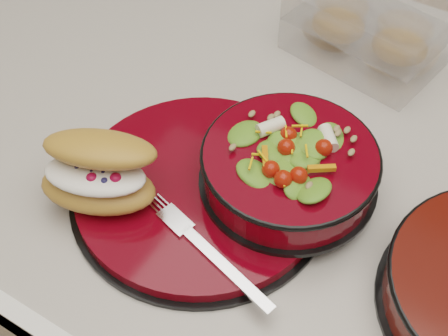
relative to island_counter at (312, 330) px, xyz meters
The scene contains 6 objects.
island_counter is the anchor object (origin of this frame).
dinner_plate 0.49m from the island_counter, 134.98° to the right, with size 0.31×0.31×0.02m.
salad_bowl 0.51m from the island_counter, 122.16° to the right, with size 0.21×0.21×0.09m.
croissant 0.59m from the island_counter, 137.25° to the right, with size 0.15×0.13×0.08m.
fork 0.52m from the island_counter, 109.25° to the right, with size 0.17×0.06×0.00m.
pastry_box 0.54m from the island_counter, 109.06° to the left, with size 0.23×0.18×0.09m.
Camera 1 is at (0.13, -0.50, 1.48)m, focal length 50.00 mm.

